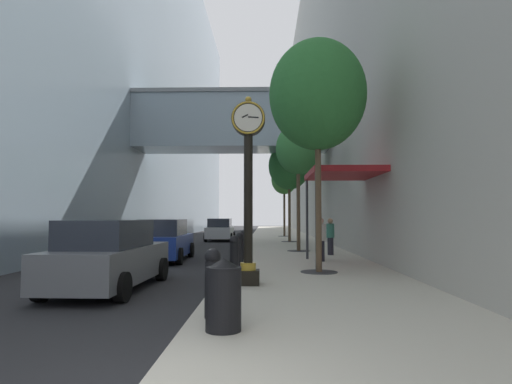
{
  "coord_description": "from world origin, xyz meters",
  "views": [
    {
      "loc": [
        1.26,
        -3.88,
        1.79
      ],
      "look_at": [
        0.78,
        16.93,
        3.0
      ],
      "focal_mm": 30.0,
      "sensor_mm": 36.0,
      "label": 1
    }
  ],
  "objects": [
    {
      "name": "ground_plane",
      "position": [
        0.0,
        27.0,
        0.0
      ],
      "size": [
        110.0,
        110.0,
        0.0
      ],
      "primitive_type": "plane",
      "color": "#262628",
      "rests_on": "ground"
    },
    {
      "name": "sidewalk_right",
      "position": [
        2.6,
        30.0,
        0.07
      ],
      "size": [
        5.21,
        80.0,
        0.14
      ],
      "primitive_type": "cube",
      "color": "beige",
      "rests_on": "ground"
    },
    {
      "name": "building_block_left",
      "position": [
        -11.28,
        29.95,
        14.91
      ],
      "size": [
        21.36,
        80.0,
        29.92
      ],
      "color": "#93A8B7",
      "rests_on": "ground"
    },
    {
      "name": "building_block_right",
      "position": [
        9.71,
        30.0,
        13.24
      ],
      "size": [
        9.0,
        80.0,
        26.48
      ],
      "color": "#B7B2A8",
      "rests_on": "ground"
    },
    {
      "name": "street_clock",
      "position": [
        0.82,
        6.65,
        2.7
      ],
      "size": [
        0.84,
        0.55,
        4.67
      ],
      "color": "black",
      "rests_on": "sidewalk_right"
    },
    {
      "name": "bollard_nearest",
      "position": [
        0.38,
        3.19,
        0.73
      ],
      "size": [
        0.27,
        0.27,
        1.14
      ],
      "color": "black",
      "rests_on": "sidewalk_right"
    },
    {
      "name": "bollard_third",
      "position": [
        0.38,
        8.04,
        0.73
      ],
      "size": [
        0.27,
        0.27,
        1.14
      ],
      "color": "black",
      "rests_on": "sidewalk_right"
    },
    {
      "name": "bollard_fourth",
      "position": [
        0.38,
        10.47,
        0.73
      ],
      "size": [
        0.27,
        0.27,
        1.14
      ],
      "color": "black",
      "rests_on": "sidewalk_right"
    },
    {
      "name": "bollard_fifth",
      "position": [
        0.38,
        12.9,
        0.73
      ],
      "size": [
        0.27,
        0.27,
        1.14
      ],
      "color": "black",
      "rests_on": "sidewalk_right"
    },
    {
      "name": "bollard_sixth",
      "position": [
        0.38,
        15.33,
        0.73
      ],
      "size": [
        0.27,
        0.27,
        1.14
      ],
      "color": "black",
      "rests_on": "sidewalk_right"
    },
    {
      "name": "street_tree_near",
      "position": [
        2.84,
        9.01,
        5.5
      ],
      "size": [
        2.95,
        2.95,
        7.08
      ],
      "color": "#333335",
      "rests_on": "sidewalk_right"
    },
    {
      "name": "street_tree_mid_near",
      "position": [
        2.84,
        16.92,
        5.09
      ],
      "size": [
        2.18,
        2.18,
        6.24
      ],
      "color": "#333335",
      "rests_on": "sidewalk_right"
    },
    {
      "name": "street_tree_mid_far",
      "position": [
        2.84,
        24.83,
        5.22
      ],
      "size": [
        2.8,
        2.8,
        6.7
      ],
      "color": "#333335",
      "rests_on": "sidewalk_right"
    },
    {
      "name": "street_tree_far",
      "position": [
        2.84,
        32.74,
        4.96
      ],
      "size": [
        2.21,
        2.21,
        6.13
      ],
      "color": "#333335",
      "rests_on": "sidewalk_right"
    },
    {
      "name": "trash_bin",
      "position": [
        0.64,
        2.4,
        0.68
      ],
      "size": [
        0.53,
        0.53,
        1.05
      ],
      "color": "black",
      "rests_on": "sidewalk_right"
    },
    {
      "name": "pedestrian_walking",
      "position": [
        3.31,
        12.16,
        0.99
      ],
      "size": [
        0.35,
        0.35,
        1.62
      ],
      "color": "#23232D",
      "rests_on": "sidewalk_right"
    },
    {
      "name": "pedestrian_by_clock",
      "position": [
        4.07,
        14.86,
        0.97
      ],
      "size": [
        0.37,
        0.37,
        1.59
      ],
      "color": "#23232D",
      "rests_on": "sidewalk_right"
    },
    {
      "name": "storefront_awning",
      "position": [
        3.97,
        11.43,
        3.28
      ],
      "size": [
        2.4,
        3.6,
        3.3
      ],
      "color": "maroon",
      "rests_on": "sidewalk_right"
    },
    {
      "name": "car_blue_near",
      "position": [
        -2.9,
        13.57,
        0.82
      ],
      "size": [
        2.09,
        4.59,
        1.69
      ],
      "color": "navy",
      "rests_on": "ground"
    },
    {
      "name": "car_white_mid",
      "position": [
        -2.19,
        28.32,
        0.81
      ],
      "size": [
        2.05,
        4.21,
        1.67
      ],
      "color": "silver",
      "rests_on": "ground"
    },
    {
      "name": "car_grey_far",
      "position": [
        -2.59,
        6.6,
        0.83
      ],
      "size": [
        2.05,
        4.59,
        1.71
      ],
      "color": "slate",
      "rests_on": "ground"
    }
  ]
}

